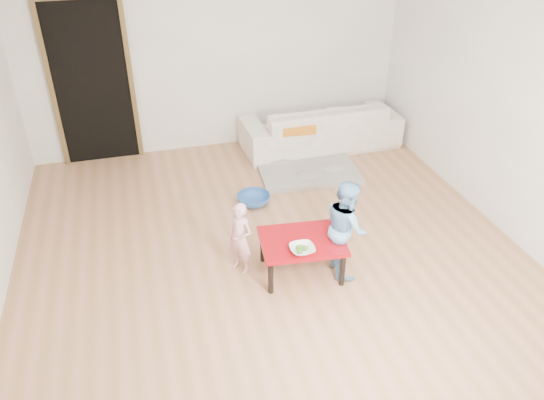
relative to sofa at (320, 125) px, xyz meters
name	(u,v)px	position (x,y,z in m)	size (l,w,h in m)	color
floor	(267,243)	(-1.32, -2.05, -0.32)	(5.00, 5.00, 0.01)	#A27345
back_wall	(216,53)	(-1.32, 0.45, 0.98)	(5.00, 0.02, 2.60)	white
right_wall	(503,101)	(1.18, -2.05, 0.98)	(0.02, 5.00, 2.60)	white
doorway	(92,85)	(-2.92, 0.43, 0.71)	(1.02, 0.08, 2.11)	brown
sofa	(320,125)	(0.00, 0.00, 0.00)	(2.16, 0.84, 0.63)	white
cushion	(296,126)	(-0.44, -0.26, 0.16)	(0.44, 0.39, 0.12)	orange
red_table	(302,256)	(-1.12, -2.58, -0.12)	(0.77, 0.58, 0.38)	maroon
bowl	(302,249)	(-1.18, -2.76, 0.10)	(0.22, 0.22, 0.05)	white
broccoli	(302,249)	(-1.18, -2.76, 0.10)	(0.12, 0.12, 0.06)	#2D5919
child_pink	(240,239)	(-1.66, -2.39, 0.05)	(0.27, 0.17, 0.73)	#E16784
child_blue	(346,227)	(-0.71, -2.63, 0.17)	(0.47, 0.37, 0.96)	#59A6D0
basin	(254,200)	(-1.26, -1.26, -0.25)	(0.38, 0.38, 0.12)	#28579A
blanket	(306,168)	(-0.40, -0.63, -0.28)	(1.24, 1.04, 0.06)	#9D968A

